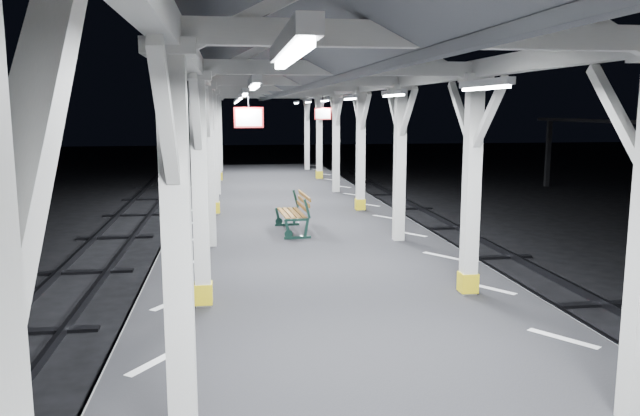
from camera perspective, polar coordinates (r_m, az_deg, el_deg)
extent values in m
cube|color=black|center=(7.76, 4.47, -16.22)|extent=(6.00, 50.00, 1.00)
cube|color=silver|center=(7.45, -14.74, -13.40)|extent=(1.00, 48.00, 0.01)
cube|color=silver|center=(8.42, 21.32, -11.05)|extent=(1.00, 48.00, 0.01)
cube|color=silver|center=(1.45, -25.08, 5.78)|extent=(0.10, 0.99, 0.99)
cube|color=silver|center=(5.01, -12.86, -5.17)|extent=(0.22, 0.22, 3.20)
cube|color=silver|center=(4.88, -13.56, 14.08)|extent=(0.40, 0.40, 0.12)
cube|color=silver|center=(5.41, -12.84, 8.18)|extent=(0.10, 0.99, 0.99)
cube|color=silver|center=(4.31, -13.97, 7.97)|extent=(0.10, 0.99, 0.99)
cube|color=silver|center=(8.93, -10.88, 1.10)|extent=(0.22, 0.22, 3.20)
cube|color=silver|center=(8.86, -11.20, 11.79)|extent=(0.40, 0.40, 0.12)
cube|color=gold|center=(9.24, -10.61, -7.66)|extent=(0.26, 0.26, 0.30)
cube|color=silver|center=(9.40, -10.94, 8.52)|extent=(0.10, 0.99, 0.99)
cube|color=silver|center=(8.30, -11.28, 8.46)|extent=(0.10, 0.99, 0.99)
cube|color=silver|center=(12.91, -10.11, 3.53)|extent=(0.22, 0.22, 3.20)
cube|color=silver|center=(12.86, -10.32, 10.91)|extent=(0.40, 0.40, 0.12)
cube|color=silver|center=(13.40, -10.18, 8.66)|extent=(0.10, 0.99, 0.99)
cube|color=silver|center=(12.30, -10.34, 8.63)|extent=(0.10, 0.99, 0.99)
cube|color=silver|center=(16.89, -9.71, 4.82)|extent=(0.22, 0.22, 3.20)
cube|color=silver|center=(16.85, -9.86, 10.45)|extent=(0.40, 0.40, 0.12)
cube|color=gold|center=(17.05, -9.58, 0.05)|extent=(0.26, 0.26, 0.30)
cube|color=silver|center=(17.40, -9.77, 8.73)|extent=(0.10, 0.99, 0.99)
cube|color=silver|center=(16.30, -9.86, 8.71)|extent=(0.10, 0.99, 0.99)
cube|color=silver|center=(20.88, -9.45, 5.61)|extent=(0.22, 0.22, 3.20)
cube|color=silver|center=(20.85, -9.57, 10.17)|extent=(0.40, 0.40, 0.12)
cube|color=silver|center=(21.40, -9.51, 8.77)|extent=(0.10, 0.99, 0.99)
cube|color=silver|center=(20.30, -9.57, 8.76)|extent=(0.10, 0.99, 0.99)
cube|color=silver|center=(24.88, -9.28, 6.15)|extent=(0.22, 0.22, 3.20)
cube|color=silver|center=(24.85, -9.38, 9.98)|extent=(0.40, 0.40, 0.12)
cube|color=gold|center=(24.98, -9.20, 2.90)|extent=(0.26, 0.26, 0.30)
cube|color=silver|center=(25.40, -9.33, 8.80)|extent=(0.10, 0.99, 0.99)
cube|color=silver|center=(24.30, -9.37, 8.80)|extent=(0.10, 0.99, 0.99)
cube|color=silver|center=(28.87, -9.16, 6.54)|extent=(0.22, 0.22, 3.20)
cube|color=silver|center=(28.85, -9.24, 9.84)|extent=(0.40, 0.40, 0.12)
cube|color=silver|center=(29.40, -9.20, 8.83)|extent=(0.10, 0.99, 0.99)
cube|color=silver|center=(28.30, -9.23, 8.82)|extent=(0.10, 0.99, 0.99)
cube|color=silver|center=(6.47, 25.56, 7.64)|extent=(0.10, 0.99, 0.99)
cube|color=silver|center=(9.62, 13.67, 1.56)|extent=(0.22, 0.22, 3.20)
cube|color=silver|center=(9.55, 14.05, 11.49)|extent=(0.40, 0.40, 0.12)
cube|color=gold|center=(9.90, 13.36, -6.61)|extent=(0.26, 0.26, 0.30)
cube|color=silver|center=(10.05, 12.74, 8.49)|extent=(0.10, 0.99, 0.99)
cube|color=silver|center=(9.03, 15.25, 8.35)|extent=(0.10, 0.99, 0.99)
cube|color=silver|center=(13.39, 7.30, 3.79)|extent=(0.22, 0.22, 3.20)
cube|color=silver|center=(13.34, 7.44, 10.91)|extent=(0.40, 0.40, 0.12)
cube|color=silver|center=(13.86, 6.78, 8.74)|extent=(0.10, 0.99, 0.99)
cube|color=silver|center=(12.80, 8.07, 8.70)|extent=(0.10, 0.99, 0.99)
cube|color=silver|center=(17.26, 3.74, 5.02)|extent=(0.22, 0.22, 3.20)
cube|color=silver|center=(17.23, 3.79, 10.53)|extent=(0.40, 0.40, 0.12)
cube|color=gold|center=(17.42, 3.69, 0.35)|extent=(0.26, 0.26, 0.30)
cube|color=silver|center=(17.76, 3.40, 8.85)|extent=(0.10, 0.99, 0.99)
cube|color=silver|center=(16.68, 4.17, 8.82)|extent=(0.10, 0.99, 0.99)
cube|color=silver|center=(21.18, 1.48, 5.78)|extent=(0.22, 0.22, 3.20)
cube|color=silver|center=(21.15, 1.50, 10.27)|extent=(0.40, 0.40, 0.12)
cube|color=silver|center=(21.69, 1.25, 8.90)|extent=(0.10, 0.99, 0.99)
cube|color=silver|center=(20.61, 1.76, 8.88)|extent=(0.10, 0.99, 0.99)
cube|color=silver|center=(25.13, -0.07, 6.30)|extent=(0.22, 0.22, 3.20)
cube|color=silver|center=(25.10, -0.07, 10.08)|extent=(0.40, 0.40, 0.12)
cube|color=gold|center=(25.24, -0.07, 3.07)|extent=(0.26, 0.26, 0.30)
cube|color=silver|center=(25.64, -0.25, 8.92)|extent=(0.10, 0.99, 0.99)
cube|color=silver|center=(24.56, 0.11, 8.92)|extent=(0.10, 0.99, 0.99)
cube|color=silver|center=(29.09, -1.20, 6.67)|extent=(0.22, 0.22, 3.20)
cube|color=silver|center=(29.07, -1.21, 9.94)|extent=(0.40, 0.40, 0.12)
cube|color=silver|center=(29.61, -1.34, 8.94)|extent=(0.10, 0.99, 0.99)
cube|color=silver|center=(28.52, -1.07, 8.94)|extent=(0.10, 0.99, 0.99)
cube|color=silver|center=(6.88, -12.07, 13.60)|extent=(0.18, 48.00, 0.24)
cube|color=silver|center=(7.74, 19.81, 12.75)|extent=(0.18, 48.00, 0.24)
cube|color=silver|center=(5.13, 10.12, 15.29)|extent=(4.20, 0.14, 0.20)
cube|color=silver|center=(9.00, 1.91, 12.67)|extent=(4.20, 0.14, 0.20)
cube|color=silver|center=(12.95, -1.28, 11.57)|extent=(4.20, 0.14, 0.20)
cube|color=silver|center=(16.93, -2.96, 10.97)|extent=(4.20, 0.14, 0.20)
cube|color=silver|center=(20.91, -4.00, 10.60)|extent=(4.20, 0.14, 0.20)
cube|color=silver|center=(24.90, -4.71, 10.34)|extent=(4.20, 0.14, 0.20)
cube|color=silver|center=(28.89, -5.22, 10.15)|extent=(4.20, 0.14, 0.20)
cube|color=#53565C|center=(6.94, -6.14, 18.20)|extent=(2.80, 49.00, 1.45)
cube|color=#53565C|center=(7.51, 15.10, 17.25)|extent=(2.80, 49.00, 1.45)
cube|color=silver|center=(2.87, -2.68, 14.81)|extent=(0.10, 1.35, 0.08)
cube|color=white|center=(2.87, -2.67, 13.82)|extent=(0.05, 1.25, 0.05)
cube|color=silver|center=(6.85, -6.03, 11.42)|extent=(0.10, 1.35, 0.08)
cube|color=white|center=(6.85, -6.02, 11.00)|extent=(0.05, 1.25, 0.05)
cube|color=silver|center=(10.85, -6.90, 10.52)|extent=(0.10, 1.35, 0.08)
cube|color=white|center=(10.85, -6.89, 10.25)|extent=(0.05, 1.25, 0.05)
cube|color=silver|center=(14.85, -7.30, 10.10)|extent=(0.10, 1.35, 0.08)
cube|color=white|center=(14.85, -7.29, 9.91)|extent=(0.05, 1.25, 0.05)
cube|color=silver|center=(18.85, -7.53, 9.86)|extent=(0.10, 1.35, 0.08)
cube|color=white|center=(18.85, -7.52, 9.71)|extent=(0.05, 1.25, 0.05)
cube|color=silver|center=(22.85, -7.68, 9.70)|extent=(0.10, 1.35, 0.08)
cube|color=white|center=(22.85, -7.67, 9.58)|extent=(0.05, 1.25, 0.05)
cube|color=silver|center=(26.85, -7.78, 9.59)|extent=(0.10, 1.35, 0.08)
cube|color=white|center=(26.84, -7.78, 9.49)|extent=(0.05, 1.25, 0.05)
cube|color=silver|center=(7.43, 14.83, 10.99)|extent=(0.10, 1.35, 0.08)
cube|color=white|center=(7.43, 14.82, 10.60)|extent=(0.05, 1.25, 0.05)
cube|color=silver|center=(11.22, 6.72, 10.47)|extent=(0.10, 1.35, 0.08)
cube|color=white|center=(11.22, 6.72, 10.22)|extent=(0.05, 1.25, 0.05)
cube|color=silver|center=(15.12, 2.76, 10.14)|extent=(0.10, 1.35, 0.08)
cube|color=white|center=(15.12, 2.76, 9.95)|extent=(0.05, 1.25, 0.05)
cube|color=silver|center=(19.06, 0.43, 9.93)|extent=(0.10, 1.35, 0.08)
cube|color=white|center=(19.06, 0.43, 9.78)|extent=(0.05, 1.25, 0.05)
cube|color=silver|center=(23.03, -1.10, 9.78)|extent=(0.10, 1.35, 0.08)
cube|color=white|center=(23.02, -1.10, 9.65)|extent=(0.05, 1.25, 0.05)
cube|color=silver|center=(27.00, -2.18, 9.67)|extent=(0.10, 1.35, 0.08)
cube|color=white|center=(27.00, -2.18, 9.56)|extent=(0.05, 1.25, 0.05)
cylinder|color=black|center=(10.75, -6.57, 10.11)|extent=(0.02, 0.02, 0.36)
cube|color=red|center=(10.75, -6.53, 8.22)|extent=(0.50, 0.03, 0.35)
cube|color=white|center=(10.75, -6.53, 8.22)|extent=(0.44, 0.04, 0.29)
cylinder|color=black|center=(18.80, 0.26, 9.70)|extent=(0.02, 0.02, 0.36)
cube|color=red|center=(18.80, 0.26, 8.61)|extent=(0.50, 0.03, 0.35)
cube|color=white|center=(18.80, 0.26, 8.61)|extent=(0.44, 0.05, 0.29)
cube|color=black|center=(32.85, 20.13, 4.74)|extent=(0.20, 0.20, 3.30)
sphere|color=silver|center=(27.66, 26.22, 6.91)|extent=(0.20, 0.20, 0.20)
sphere|color=silver|center=(32.79, 20.28, 7.47)|extent=(0.20, 0.20, 0.20)
cube|color=#132F28|center=(13.64, -2.08, -2.72)|extent=(0.59, 0.09, 0.06)
cube|color=#132F28|center=(13.57, -2.99, -1.94)|extent=(0.15, 0.06, 0.46)
cube|color=#132F28|center=(13.63, -1.26, -1.87)|extent=(0.14, 0.06, 0.46)
cube|color=#132F28|center=(13.56, -1.19, -0.07)|extent=(0.16, 0.06, 0.43)
cube|color=#132F28|center=(15.17, -3.03, -1.52)|extent=(0.59, 0.09, 0.06)
cube|color=#132F28|center=(15.10, -3.85, -0.81)|extent=(0.15, 0.06, 0.46)
cube|color=#132F28|center=(15.16, -2.30, -0.76)|extent=(0.14, 0.06, 0.46)
cube|color=#132F28|center=(15.10, -2.24, 0.86)|extent=(0.16, 0.06, 0.43)
cube|color=brown|center=(14.30, -3.37, -0.49)|extent=(0.17, 1.50, 0.03)
cube|color=brown|center=(14.32, -2.87, -0.47)|extent=(0.17, 1.50, 0.03)
cube|color=brown|center=(14.34, -2.36, -0.45)|extent=(0.17, 1.50, 0.03)
cube|color=brown|center=(14.36, -1.85, -0.44)|extent=(0.17, 1.50, 0.03)
cube|color=brown|center=(14.34, -1.58, 0.12)|extent=(0.13, 1.50, 0.09)
cube|color=brown|center=(14.33, -1.51, 0.62)|extent=(0.13, 1.50, 0.09)
cube|color=brown|center=(14.31, -1.43, 1.13)|extent=(0.13, 1.50, 0.09)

